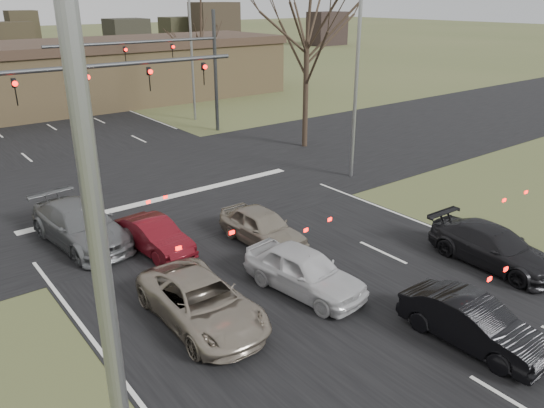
{
  "coord_description": "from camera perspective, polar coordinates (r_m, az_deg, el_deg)",
  "views": [
    {
      "loc": [
        -10.37,
        -8.29,
        8.77
      ],
      "look_at": [
        0.18,
        5.35,
        2.0
      ],
      "focal_mm": 35.0,
      "sensor_mm": 36.0,
      "label": 1
    }
  ],
  "objects": [
    {
      "name": "tree_right_far",
      "position": [
        50.21,
        -7.78,
        19.17
      ],
      "size": [
        5.4,
        5.4,
        9.0
      ],
      "color": "black",
      "rests_on": "ground"
    },
    {
      "name": "car_silver_suv",
      "position": [
        15.45,
        -7.59,
        -10.41
      ],
      "size": [
        2.3,
        4.84,
        1.33
      ],
      "primitive_type": "imported",
      "rotation": [
        0.0,
        0.0,
        -0.02
      ],
      "color": "gray",
      "rests_on": "ground"
    },
    {
      "name": "car_red_ahead",
      "position": [
        19.87,
        -12.52,
        -3.36
      ],
      "size": [
        1.63,
        3.8,
        1.22
      ],
      "primitive_type": "imported",
      "rotation": [
        0.0,
        0.0,
        0.1
      ],
      "color": "#510B12",
      "rests_on": "ground"
    },
    {
      "name": "mast_arm_near",
      "position": [
        22.21,
        -24.18,
        10.01
      ],
      "size": [
        12.12,
        0.24,
        8.0
      ],
      "color": "#383A3D",
      "rests_on": "ground"
    },
    {
      "name": "streetlight_left",
      "position": [
        5.56,
        -15.05,
        -14.34
      ],
      "size": [
        2.34,
        0.25,
        10.0
      ],
      "color": "gray",
      "rests_on": "ground"
    },
    {
      "name": "car_grey_ahead",
      "position": [
        21.2,
        -19.92,
        -2.11
      ],
      "size": [
        2.74,
        5.49,
        1.53
      ],
      "primitive_type": "imported",
      "rotation": [
        0.0,
        0.0,
        0.12
      ],
      "color": "slate",
      "rests_on": "ground"
    },
    {
      "name": "car_charcoal_sedan",
      "position": [
        19.98,
        22.72,
        -4.26
      ],
      "size": [
        2.02,
        4.69,
        1.34
      ],
      "primitive_type": "imported",
      "rotation": [
        0.0,
        0.0,
        -0.03
      ],
      "color": "black",
      "rests_on": "ground"
    },
    {
      "name": "road_cross",
      "position": [
        26.95,
        -12.97,
        1.91
      ],
      "size": [
        200.0,
        14.0,
        0.02
      ],
      "primitive_type": "cube",
      "color": "black",
      "rests_on": "ground"
    },
    {
      "name": "car_black_hatch",
      "position": [
        15.44,
        20.78,
        -11.84
      ],
      "size": [
        1.53,
        4.03,
        1.31
      ],
      "primitive_type": "imported",
      "rotation": [
        0.0,
        0.0,
        0.04
      ],
      "color": "black",
      "rests_on": "ground"
    },
    {
      "name": "car_silver_ahead",
      "position": [
        19.95,
        -1.04,
        -2.48
      ],
      "size": [
        1.71,
        4.05,
        1.37
      ],
      "primitive_type": "imported",
      "rotation": [
        0.0,
        0.0,
        0.02
      ],
      "color": "gray",
      "rests_on": "ground"
    },
    {
      "name": "ground",
      "position": [
        15.91,
        11.63,
        -12.52
      ],
      "size": [
        360.0,
        360.0,
        0.0
      ],
      "primitive_type": "plane",
      "color": "#49532C",
      "rests_on": "ground"
    },
    {
      "name": "mast_arm_far",
      "position": [
        35.6,
        -10.14,
        15.06
      ],
      "size": [
        11.12,
        0.24,
        8.0
      ],
      "color": "#383A3D",
      "rests_on": "ground"
    },
    {
      "name": "car_white_sedan",
      "position": [
        16.84,
        3.47,
        -7.16
      ],
      "size": [
        2.27,
        4.43,
        1.44
      ],
      "primitive_type": "imported",
      "rotation": [
        0.0,
        0.0,
        0.14
      ],
      "color": "silver",
      "rests_on": "ground"
    },
    {
      "name": "streetlight_right_far",
      "position": [
        40.54,
        -8.92,
        16.68
      ],
      "size": [
        2.34,
        0.25,
        10.0
      ],
      "color": "gray",
      "rests_on": "ground"
    },
    {
      "name": "building",
      "position": [
        48.3,
        -23.15,
        12.5
      ],
      "size": [
        42.4,
        10.4,
        5.3
      ],
      "color": "#8F764D",
      "rests_on": "ground"
    },
    {
      "name": "streetlight_right_near",
      "position": [
        26.7,
        8.87,
        14.34
      ],
      "size": [
        2.34,
        0.25,
        10.0
      ],
      "color": "gray",
      "rests_on": "ground"
    }
  ]
}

